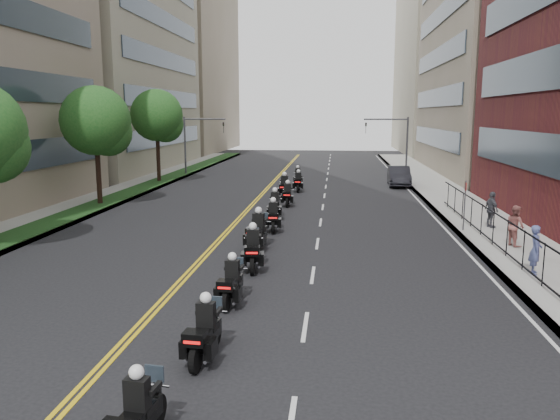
% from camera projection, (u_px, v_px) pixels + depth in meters
% --- Properties ---
extents(ground, '(160.00, 160.00, 0.00)m').
position_uv_depth(ground, '(129.00, 417.00, 10.79)').
color(ground, black).
rests_on(ground, ground).
extents(sidewalk_right, '(4.00, 90.00, 0.15)m').
position_uv_depth(sidewalk_right, '(464.00, 208.00, 34.06)').
color(sidewalk_right, gray).
rests_on(sidewalk_right, ground).
extents(sidewalk_left, '(4.00, 90.00, 0.15)m').
position_uv_depth(sidewalk_left, '(95.00, 202.00, 36.46)').
color(sidewalk_left, gray).
rests_on(sidewalk_left, ground).
extents(grass_strip, '(2.00, 90.00, 0.04)m').
position_uv_depth(grass_strip, '(107.00, 201.00, 36.37)').
color(grass_strip, '#183C16').
rests_on(grass_strip, sidewalk_left).
extents(building_right_tan, '(15.11, 28.00, 30.00)m').
position_uv_depth(building_right_tan, '(519.00, 19.00, 53.04)').
color(building_right_tan, gray).
rests_on(building_right_tan, ground).
extents(building_right_far, '(15.00, 28.00, 26.00)m').
position_uv_depth(building_right_far, '(453.00, 66.00, 82.77)').
color(building_right_far, gray).
rests_on(building_right_far, ground).
extents(building_left_mid, '(16.11, 28.00, 34.00)m').
position_uv_depth(building_left_mid, '(89.00, 6.00, 57.04)').
color(building_left_mid, gray).
rests_on(building_left_mid, ground).
extents(building_left_far, '(16.00, 28.00, 26.00)m').
position_uv_depth(building_left_far, '(174.00, 69.00, 87.13)').
color(building_left_far, gray).
rests_on(building_left_far, ground).
extents(iron_fence, '(0.05, 28.00, 1.50)m').
position_uv_depth(iron_fence, '(515.00, 244.00, 21.28)').
color(iron_fence, black).
rests_on(iron_fence, sidewalk_right).
extents(street_trees, '(4.40, 38.40, 7.98)m').
position_uv_depth(street_trees, '(55.00, 128.00, 29.22)').
color(street_trees, black).
rests_on(street_trees, ground).
extents(traffic_signal_right, '(4.09, 0.20, 5.60)m').
position_uv_depth(traffic_signal_right, '(397.00, 138.00, 50.33)').
color(traffic_signal_right, '#3F3F44').
rests_on(traffic_signal_right, ground).
extents(traffic_signal_left, '(4.09, 0.20, 5.60)m').
position_uv_depth(traffic_signal_left, '(195.00, 137.00, 52.24)').
color(traffic_signal_left, '#3F3F44').
rests_on(traffic_signal_left, ground).
extents(motorcycle_0, '(0.64, 2.16, 1.59)m').
position_uv_depth(motorcycle_0, '(135.00, 420.00, 9.55)').
color(motorcycle_0, black).
rests_on(motorcycle_0, ground).
extents(motorcycle_1, '(0.59, 2.26, 1.67)m').
position_uv_depth(motorcycle_1, '(205.00, 334.00, 13.19)').
color(motorcycle_1, black).
rests_on(motorcycle_1, ground).
extents(motorcycle_2, '(0.55, 2.23, 1.65)m').
position_uv_depth(motorcycle_2, '(232.00, 284.00, 17.06)').
color(motorcycle_2, black).
rests_on(motorcycle_2, ground).
extents(motorcycle_3, '(0.71, 2.46, 1.82)m').
position_uv_depth(motorcycle_3, '(253.00, 251.00, 20.88)').
color(motorcycle_3, black).
rests_on(motorcycle_3, ground).
extents(motorcycle_4, '(0.74, 2.54, 1.88)m').
position_uv_depth(motorcycle_4, '(258.00, 233.00, 24.01)').
color(motorcycle_4, black).
rests_on(motorcycle_4, ground).
extents(motorcycle_5, '(0.65, 2.34, 1.73)m').
position_uv_depth(motorcycle_5, '(273.00, 218.00, 27.74)').
color(motorcycle_5, black).
rests_on(motorcycle_5, ground).
extents(motorcycle_6, '(0.59, 2.40, 1.77)m').
position_uv_depth(motorcycle_6, '(275.00, 206.00, 31.09)').
color(motorcycle_6, black).
rests_on(motorcycle_6, ground).
extents(motorcycle_7, '(0.53, 2.28, 1.68)m').
position_uv_depth(motorcycle_7, '(288.00, 196.00, 35.36)').
color(motorcycle_7, black).
rests_on(motorcycle_7, ground).
extents(motorcycle_8, '(0.59, 2.54, 1.88)m').
position_uv_depth(motorcycle_8, '(284.00, 188.00, 38.35)').
color(motorcycle_8, black).
rests_on(motorcycle_8, ground).
extents(motorcycle_9, '(0.53, 2.30, 1.70)m').
position_uv_depth(motorcycle_9, '(298.00, 183.00, 41.90)').
color(motorcycle_9, black).
rests_on(motorcycle_9, ground).
extents(motorcycle_10, '(0.60, 2.16, 1.60)m').
position_uv_depth(motorcycle_10, '(298.00, 177.00, 46.18)').
color(motorcycle_10, black).
rests_on(motorcycle_10, ground).
extents(parked_sedan, '(1.88, 4.94, 1.61)m').
position_uv_depth(parked_sedan, '(399.00, 176.00, 45.18)').
color(parked_sedan, black).
rests_on(parked_sedan, ground).
extents(pedestrian_a, '(0.58, 0.74, 1.80)m').
position_uv_depth(pedestrian_a, '(536.00, 250.00, 19.76)').
color(pedestrian_a, '#4B558B').
rests_on(pedestrian_a, sidewalk_right).
extents(pedestrian_b, '(0.93, 1.05, 1.81)m').
position_uv_depth(pedestrian_b, '(515.00, 226.00, 23.97)').
color(pedestrian_b, '#9C5B55').
rests_on(pedestrian_b, sidewalk_right).
extents(pedestrian_c, '(0.75, 1.17, 1.86)m').
position_uv_depth(pedestrian_c, '(491.00, 210.00, 27.82)').
color(pedestrian_c, '#46464E').
rests_on(pedestrian_c, sidewalk_right).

